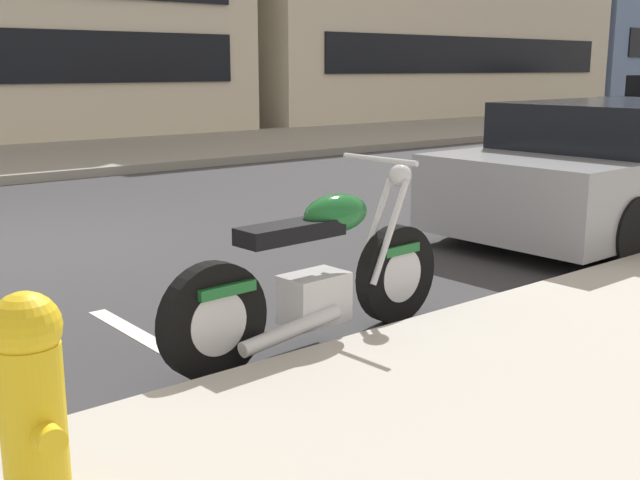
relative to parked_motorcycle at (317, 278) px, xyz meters
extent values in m
cube|color=gray|center=(11.24, 10.57, -0.37)|extent=(120.00, 5.00, 0.14)
cube|color=silver|center=(-0.76, 0.43, -0.43)|extent=(0.12, 2.20, 0.01)
cylinder|color=black|center=(0.71, 0.04, -0.11)|extent=(0.66, 0.14, 0.66)
cylinder|color=silver|center=(0.71, 0.04, -0.11)|extent=(0.37, 0.14, 0.36)
cylinder|color=black|center=(-0.76, -0.04, -0.11)|extent=(0.66, 0.14, 0.66)
cylinder|color=silver|center=(-0.76, -0.04, -0.11)|extent=(0.37, 0.14, 0.36)
cube|color=silver|center=(-0.02, 0.00, -0.12)|extent=(0.41, 0.28, 0.30)
cube|color=black|center=(-0.20, -0.01, 0.31)|extent=(0.69, 0.26, 0.10)
ellipsoid|color=#196028|center=(0.16, 0.01, 0.37)|extent=(0.49, 0.27, 0.24)
cube|color=#196028|center=(-0.71, -0.03, 0.07)|extent=(0.37, 0.20, 0.06)
cube|color=#196028|center=(0.69, 0.04, 0.07)|extent=(0.33, 0.18, 0.06)
cylinder|color=silver|center=(0.56, 0.10, 0.21)|extent=(0.34, 0.06, 0.65)
cylinder|color=silver|center=(0.57, -0.04, 0.21)|extent=(0.34, 0.06, 0.65)
cylinder|color=silver|center=(0.53, 0.03, 0.67)|extent=(0.07, 0.62, 0.04)
sphere|color=silver|center=(0.73, 0.04, 0.55)|extent=(0.15, 0.15, 0.15)
cylinder|color=silver|center=(-0.31, -0.15, -0.22)|extent=(0.71, 0.13, 0.16)
cube|color=gray|center=(4.77, 0.72, 0.08)|extent=(4.64, 1.93, 0.72)
cube|color=black|center=(4.73, 0.72, 0.67)|extent=(2.60, 1.75, 0.45)
cylinder|color=black|center=(6.28, 1.59, -0.13)|extent=(0.62, 0.23, 0.62)
cylinder|color=black|center=(3.24, 1.54, -0.13)|extent=(0.62, 0.23, 0.62)
cylinder|color=black|center=(3.27, -0.15, -0.13)|extent=(0.62, 0.23, 0.62)
cylinder|color=black|center=(17.07, 8.07, -0.13)|extent=(0.62, 0.23, 0.62)
cylinder|color=gold|center=(-2.07, -1.02, 0.02)|extent=(0.22, 0.22, 0.64)
sphere|color=gold|center=(-2.07, -1.02, 0.40)|extent=(0.24, 0.24, 0.24)
cylinder|color=gold|center=(-2.07, -0.88, 0.06)|extent=(0.10, 0.08, 0.10)
cylinder|color=gold|center=(-2.07, -1.16, 0.06)|extent=(0.10, 0.08, 0.10)
cube|color=black|center=(3.16, 12.84, 1.46)|extent=(9.10, 0.06, 1.10)
cube|color=black|center=(17.00, 12.84, 1.62)|extent=(12.57, 0.06, 1.10)
camera|label=1|loc=(-2.87, -3.53, 1.24)|focal=43.85mm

